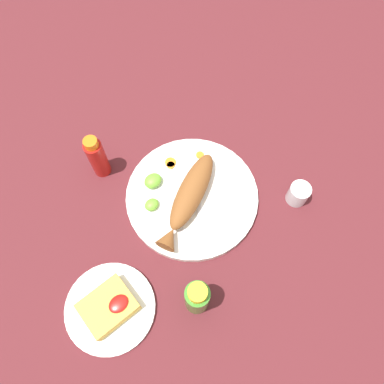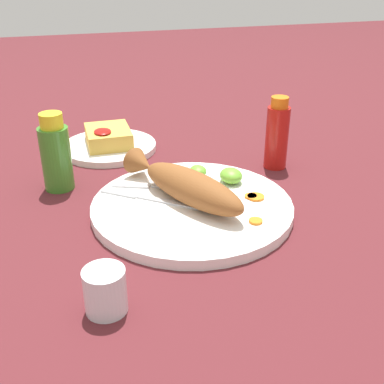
{
  "view_description": "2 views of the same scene",
  "coord_description": "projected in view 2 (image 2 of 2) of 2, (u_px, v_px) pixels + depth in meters",
  "views": [
    {
      "loc": [
        -0.25,
        -0.3,
        0.91
      ],
      "look_at": [
        0.0,
        0.0,
        0.04
      ],
      "focal_mm": 35.0,
      "sensor_mm": 36.0,
      "label": 1
    },
    {
      "loc": [
        0.69,
        -0.2,
        0.41
      ],
      "look_at": [
        0.0,
        0.0,
        0.04
      ],
      "focal_mm": 45.0,
      "sensor_mm": 36.0,
      "label": 2
    }
  ],
  "objects": [
    {
      "name": "main_plate",
      "position": [
        192.0,
        207.0,
        0.83
      ],
      "size": [
        0.34,
        0.34,
        0.02
      ],
      "primitive_type": "cylinder",
      "color": "white",
      "rests_on": "ground_plane"
    },
    {
      "name": "hot_sauce_bottle_red",
      "position": [
        277.0,
        135.0,
        0.97
      ],
      "size": [
        0.05,
        0.05,
        0.15
      ],
      "color": "#B21914",
      "rests_on": "ground_plane"
    },
    {
      "name": "side_plate_fries",
      "position": [
        109.0,
        147.0,
        1.08
      ],
      "size": [
        0.21,
        0.21,
        0.01
      ],
      "primitive_type": "cylinder",
      "color": "white",
      "rests_on": "ground_plane"
    },
    {
      "name": "lime_wedge_side",
      "position": [
        198.0,
        171.0,
        0.91
      ],
      "size": [
        0.04,
        0.03,
        0.02
      ],
      "primitive_type": "ellipsoid",
      "color": "#6BB233",
      "rests_on": "main_plate"
    },
    {
      "name": "salt_cup",
      "position": [
        105.0,
        293.0,
        0.59
      ],
      "size": [
        0.05,
        0.05,
        0.06
      ],
      "color": "silver",
      "rests_on": "ground_plane"
    },
    {
      "name": "fork_far",
      "position": [
        155.0,
        186.0,
        0.87
      ],
      "size": [
        0.08,
        0.18,
        0.0
      ],
      "rotation": [
        0.0,
        0.0,
        4.32
      ],
      "color": "silver",
      "rests_on": "main_plate"
    },
    {
      "name": "hot_sauce_bottle_green",
      "position": [
        56.0,
        154.0,
        0.88
      ],
      "size": [
        0.06,
        0.06,
        0.15
      ],
      "color": "#3D8428",
      "rests_on": "ground_plane"
    },
    {
      "name": "fried_fish",
      "position": [
        185.0,
        184.0,
        0.82
      ],
      "size": [
        0.27,
        0.18,
        0.06
      ],
      "rotation": [
        0.0,
        0.0,
        0.47
      ],
      "color": "brown",
      "rests_on": "main_plate"
    },
    {
      "name": "ground_plane",
      "position": [
        192.0,
        212.0,
        0.83
      ],
      "size": [
        4.0,
        4.0,
        0.0
      ],
      "primitive_type": "plane",
      "color": "#561E23"
    },
    {
      "name": "fork_near",
      "position": [
        142.0,
        197.0,
        0.84
      ],
      "size": [
        0.13,
        0.15,
        0.0
      ],
      "rotation": [
        0.0,
        0.0,
        4.05
      ],
      "color": "silver",
      "rests_on": "main_plate"
    },
    {
      "name": "carrot_slice_near",
      "position": [
        256.0,
        221.0,
        0.76
      ],
      "size": [
        0.02,
        0.02,
        0.0
      ],
      "primitive_type": "cylinder",
      "color": "orange",
      "rests_on": "main_plate"
    },
    {
      "name": "carrot_slice_far",
      "position": [
        251.0,
        196.0,
        0.84
      ],
      "size": [
        0.02,
        0.02,
        0.0
      ],
      "primitive_type": "cylinder",
      "color": "orange",
      "rests_on": "main_plate"
    },
    {
      "name": "carrot_slice_mid",
      "position": [
        256.0,
        197.0,
        0.84
      ],
      "size": [
        0.03,
        0.03,
        0.0
      ],
      "primitive_type": "cylinder",
      "color": "orange",
      "rests_on": "main_plate"
    },
    {
      "name": "lime_wedge_main",
      "position": [
        231.0,
        176.0,
        0.89
      ],
      "size": [
        0.05,
        0.04,
        0.03
      ],
      "primitive_type": "ellipsoid",
      "color": "#6BB233",
      "rests_on": "main_plate"
    },
    {
      "name": "fries_pile",
      "position": [
        108.0,
        136.0,
        1.07
      ],
      "size": [
        0.12,
        0.09,
        0.04
      ],
      "color": "gold",
      "rests_on": "side_plate_fries"
    }
  ]
}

